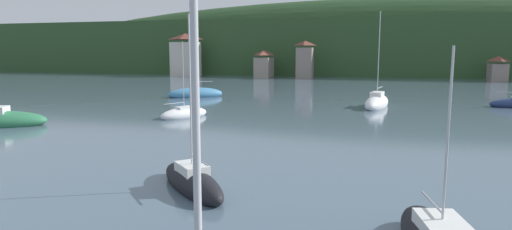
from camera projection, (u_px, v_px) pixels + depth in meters
wooded_hillside at (376, 52)px, 124.35m from camera, size 352.00×44.99×33.24m
shore_building_west at (186, 56)px, 106.40m from camera, size 6.85×4.48×10.41m
shore_building_westcentral at (264, 64)px, 101.94m from camera, size 3.68×5.86×6.40m
shore_building_central at (305, 60)px, 97.96m from camera, size 3.74×3.32×8.46m
shore_building_eastcentral at (498, 69)px, 88.25m from camera, size 3.20×5.06×5.14m
sailboat_far_2 at (377, 103)px, 47.53m from camera, size 3.38×7.80×10.79m
sailboat_far_4 at (184, 114)px, 40.23m from camera, size 3.82×5.21×7.28m
sailboat_far_6 at (195, 94)px, 58.27m from camera, size 7.38×6.22×11.06m
sailboat_mid_9 at (192, 182)px, 19.18m from camera, size 5.16×5.15×7.95m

